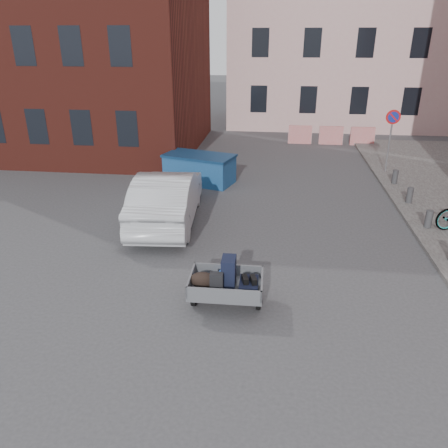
# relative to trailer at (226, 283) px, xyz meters

# --- Properties ---
(ground) EXTENTS (120.00, 120.00, 0.00)m
(ground) POSITION_rel_trailer_xyz_m (-0.27, 1.47, -0.61)
(ground) COLOR #38383A
(ground) RESTS_ON ground
(building_brick) EXTENTS (12.00, 10.00, 14.00)m
(building_brick) POSITION_rel_trailer_xyz_m (-9.27, 14.47, 6.39)
(building_brick) COLOR #591E16
(building_brick) RESTS_ON ground
(building_pink) EXTENTS (16.00, 8.00, 14.00)m
(building_pink) POSITION_rel_trailer_xyz_m (5.73, 23.47, 6.39)
(building_pink) COLOR #D0A1A0
(building_pink) RESTS_ON ground
(no_parking_sign) EXTENTS (0.60, 0.09, 2.65)m
(no_parking_sign) POSITION_rel_trailer_xyz_m (5.73, 10.95, 1.41)
(no_parking_sign) COLOR gray
(no_parking_sign) RESTS_ON sidewalk
(bollards) EXTENTS (0.22, 9.02, 0.55)m
(bollards) POSITION_rel_trailer_xyz_m (5.73, 4.87, -0.21)
(bollards) COLOR #3A3A3D
(bollards) RESTS_ON sidewalk
(barriers) EXTENTS (4.70, 0.18, 1.00)m
(barriers) POSITION_rel_trailer_xyz_m (3.93, 16.47, -0.11)
(barriers) COLOR red
(barriers) RESTS_ON ground
(trailer) EXTENTS (1.62, 1.81, 1.20)m
(trailer) POSITION_rel_trailer_xyz_m (0.00, 0.00, 0.00)
(trailer) COLOR black
(trailer) RESTS_ON ground
(dumpster) EXTENTS (3.09, 2.19, 1.17)m
(dumpster) POSITION_rel_trailer_xyz_m (-2.13, 8.82, -0.02)
(dumpster) COLOR navy
(dumpster) RESTS_ON ground
(silver_car) EXTENTS (2.17, 5.20, 1.67)m
(silver_car) POSITION_rel_trailer_xyz_m (-2.44, 4.64, 0.23)
(silver_car) COLOR silver
(silver_car) RESTS_ON ground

